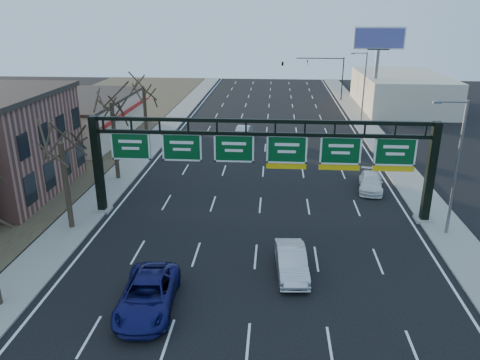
# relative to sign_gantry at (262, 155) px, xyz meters

# --- Properties ---
(ground) EXTENTS (160.00, 160.00, 0.00)m
(ground) POSITION_rel_sign_gantry_xyz_m (-0.16, -8.00, -4.63)
(ground) COLOR black
(ground) RESTS_ON ground
(sidewalk_left) EXTENTS (3.00, 120.00, 0.12)m
(sidewalk_left) POSITION_rel_sign_gantry_xyz_m (-12.96, 12.00, -4.57)
(sidewalk_left) COLOR gray
(sidewalk_left) RESTS_ON ground
(sidewalk_right) EXTENTS (3.00, 120.00, 0.12)m
(sidewalk_right) POSITION_rel_sign_gantry_xyz_m (12.64, 12.00, -4.57)
(sidewalk_right) COLOR gray
(sidewalk_right) RESTS_ON ground
(dirt_strip_left) EXTENTS (21.00, 120.00, 0.06)m
(dirt_strip_left) POSITION_rel_sign_gantry_xyz_m (-25.16, 12.00, -4.60)
(dirt_strip_left) COLOR #473D2B
(dirt_strip_left) RESTS_ON ground
(lane_markings) EXTENTS (21.60, 120.00, 0.01)m
(lane_markings) POSITION_rel_sign_gantry_xyz_m (-0.16, 12.00, -4.62)
(lane_markings) COLOR white
(lane_markings) RESTS_ON ground
(sign_gantry) EXTENTS (24.60, 1.20, 7.20)m
(sign_gantry) POSITION_rel_sign_gantry_xyz_m (0.00, 0.00, 0.00)
(sign_gantry) COLOR black
(sign_gantry) RESTS_ON ground
(cream_strip) EXTENTS (10.90, 18.40, 4.70)m
(cream_strip) POSITION_rel_sign_gantry_xyz_m (-21.64, 21.00, -2.27)
(cream_strip) COLOR beige
(cream_strip) RESTS_ON ground
(building_right_distant) EXTENTS (12.00, 20.00, 5.00)m
(building_right_distant) POSITION_rel_sign_gantry_xyz_m (19.84, 42.00, -2.13)
(building_right_distant) COLOR beige
(building_right_distant) RESTS_ON ground
(tree_gantry) EXTENTS (3.60, 3.60, 8.48)m
(tree_gantry) POSITION_rel_sign_gantry_xyz_m (-12.96, -3.00, 2.48)
(tree_gantry) COLOR black
(tree_gantry) RESTS_ON sidewalk_left
(tree_mid) EXTENTS (3.60, 3.60, 9.24)m
(tree_mid) POSITION_rel_sign_gantry_xyz_m (-12.96, 7.00, 3.23)
(tree_mid) COLOR black
(tree_mid) RESTS_ON sidewalk_left
(tree_far) EXTENTS (3.60, 3.60, 8.86)m
(tree_far) POSITION_rel_sign_gantry_xyz_m (-12.96, 17.00, 2.86)
(tree_far) COLOR black
(tree_far) RESTS_ON sidewalk_left
(streetlight_near) EXTENTS (2.15, 0.22, 9.00)m
(streetlight_near) POSITION_rel_sign_gantry_xyz_m (12.31, -2.00, 0.45)
(streetlight_near) COLOR slate
(streetlight_near) RESTS_ON sidewalk_right
(streetlight_far) EXTENTS (2.15, 0.22, 9.00)m
(streetlight_far) POSITION_rel_sign_gantry_xyz_m (12.31, 32.00, 0.45)
(streetlight_far) COLOR slate
(streetlight_far) RESTS_ON sidewalk_right
(billboard_right) EXTENTS (7.00, 0.50, 12.00)m
(billboard_right) POSITION_rel_sign_gantry_xyz_m (14.84, 36.98, 4.43)
(billboard_right) COLOR slate
(billboard_right) RESTS_ON ground
(traffic_signal_mast) EXTENTS (10.16, 0.54, 7.00)m
(traffic_signal_mast) POSITION_rel_sign_gantry_xyz_m (5.53, 47.00, 0.87)
(traffic_signal_mast) COLOR black
(traffic_signal_mast) RESTS_ON ground
(car_blue_suv) EXTENTS (2.99, 5.87, 1.59)m
(car_blue_suv) POSITION_rel_sign_gantry_xyz_m (-5.31, -11.67, -3.83)
(car_blue_suv) COLOR #131454
(car_blue_suv) RESTS_ON ground
(car_silver_sedan) EXTENTS (1.97, 4.73, 1.52)m
(car_silver_sedan) POSITION_rel_sign_gantry_xyz_m (1.94, -7.81, -3.87)
(car_silver_sedan) COLOR silver
(car_silver_sedan) RESTS_ON ground
(car_white_wagon) EXTENTS (2.55, 4.81, 1.33)m
(car_white_wagon) POSITION_rel_sign_gantry_xyz_m (8.89, 5.94, -3.97)
(car_white_wagon) COLOR white
(car_white_wagon) RESTS_ON ground
(car_grey_far) EXTENTS (2.51, 4.49, 1.44)m
(car_grey_far) POSITION_rel_sign_gantry_xyz_m (8.37, 17.22, -3.91)
(car_grey_far) COLOR #3E4143
(car_grey_far) RESTS_ON ground
(car_silver_distant) EXTENTS (2.01, 4.45, 1.42)m
(car_silver_distant) POSITION_rel_sign_gantry_xyz_m (-2.85, 21.68, -3.92)
(car_silver_distant) COLOR #BBBABF
(car_silver_distant) RESTS_ON ground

